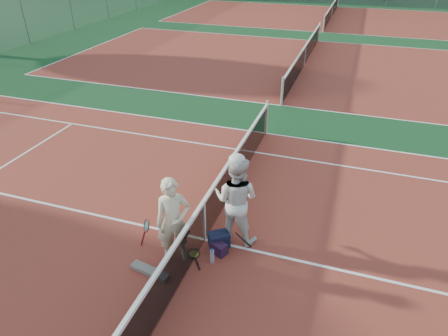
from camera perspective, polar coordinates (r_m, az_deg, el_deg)
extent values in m
plane|color=#0F3A1B|center=(8.57, -2.75, -10.20)|extent=(130.00, 130.00, 0.00)
cube|color=maroon|center=(8.57, -2.75, -10.18)|extent=(23.77, 10.97, 0.01)
cube|color=maroon|center=(20.45, 11.32, 14.13)|extent=(23.77, 10.97, 0.01)
cube|color=maroon|center=(33.57, 15.05, 20.03)|extent=(23.77, 10.97, 0.01)
imported|color=beige|center=(7.62, -7.25, -7.56)|extent=(0.80, 0.74, 1.83)
imported|color=silver|center=(8.04, 1.75, -4.53)|extent=(0.99, 0.80, 1.93)
cube|color=black|center=(8.31, -0.72, -10.21)|extent=(0.50, 0.47, 0.32)
cube|color=black|center=(8.17, -0.71, -11.40)|extent=(0.37, 0.32, 0.25)
cube|color=#65605B|center=(7.96, -10.52, -14.29)|extent=(0.84, 0.33, 0.09)
cylinder|color=#C9E3FF|center=(7.96, -1.72, -12.54)|extent=(0.09, 0.09, 0.30)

